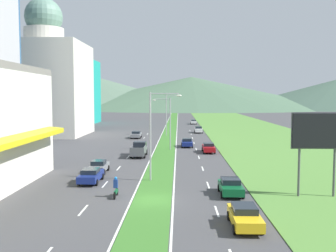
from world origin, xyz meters
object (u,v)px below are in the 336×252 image
at_px(car_1, 198,130).
at_px(car_3, 193,122).
at_px(car_6, 209,148).
at_px(motorcycle_rider, 116,189).
at_px(street_lamp_near, 154,130).
at_px(car_2, 99,166).
at_px(billboard_roadside, 318,135).
at_px(car_4, 231,186).
at_px(street_lamp_mid, 168,120).
at_px(street_lamp_far, 168,112).
at_px(car_7, 187,143).
at_px(car_8, 91,175).
at_px(car_0, 136,134).
at_px(car_5, 245,216).
at_px(pickup_truck_0, 139,149).

xyz_separation_m(car_1, car_3, (-0.07, 29.63, -0.07)).
xyz_separation_m(car_6, motorcycle_rider, (-10.08, -26.87, -0.01)).
bearing_deg(street_lamp_near, car_2, 148.82).
distance_m(street_lamp_near, car_2, 8.94).
xyz_separation_m(street_lamp_near, car_6, (7.19, 20.31, -4.54)).
xyz_separation_m(car_3, motorcycle_rider, (-10.11, -88.65, 0.01)).
distance_m(billboard_roadside, car_4, 8.69).
height_order(street_lamp_mid, motorcycle_rider, street_lamp_mid).
bearing_deg(street_lamp_far, car_7, -78.52).
relative_size(street_lamp_near, car_8, 2.00).
bearing_deg(car_8, street_lamp_far, -7.83).
distance_m(car_3, car_4, 87.54).
relative_size(car_0, car_8, 1.04).
bearing_deg(street_lamp_mid, car_4, -77.44).
bearing_deg(car_3, car_8, -9.27).
bearing_deg(car_5, car_1, 179.70).
bearing_deg(car_4, motorcycle_rider, -83.72).
bearing_deg(billboard_roadside, car_6, 105.42).
distance_m(street_lamp_mid, motorcycle_rider, 30.02).
distance_m(street_lamp_far, car_1, 10.71).
distance_m(street_lamp_near, street_lamp_mid, 22.96).
bearing_deg(car_6, car_5, -0.42).
bearing_deg(car_0, pickup_truck_0, -172.65).
distance_m(car_7, pickup_truck_0, 12.85).
distance_m(street_lamp_near, car_1, 53.16).
bearing_deg(car_2, pickup_truck_0, -15.18).
bearing_deg(car_3, car_6, -0.03).
distance_m(car_0, car_1, 18.16).
bearing_deg(car_8, car_1, -14.31).
xyz_separation_m(car_0, car_2, (-0.20, -36.53, -0.03)).
xyz_separation_m(street_lamp_near, car_1, (7.29, 52.46, -4.49)).
xyz_separation_m(street_lamp_far, billboard_roadside, (14.34, -51.89, 0.12)).
bearing_deg(car_4, street_lamp_near, -127.39).
bearing_deg(car_4, car_0, -163.62).
xyz_separation_m(street_lamp_mid, car_4, (6.32, -28.39, -4.16)).
xyz_separation_m(street_lamp_mid, car_8, (-7.15, -23.93, -4.17)).
relative_size(street_lamp_mid, car_2, 2.07).
bearing_deg(car_3, car_2, -10.02).
relative_size(street_lamp_far, car_1, 2.16).
height_order(street_lamp_mid, car_3, street_lamp_mid).
height_order(car_1, car_3, car_1).
bearing_deg(car_8, billboard_roadside, -103.48).
bearing_deg(car_0, car_4, -163.62).
distance_m(street_lamp_mid, car_3, 59.65).
height_order(car_0, car_1, car_1).
relative_size(car_8, motorcycle_rider, 2.28).
bearing_deg(billboard_roadside, car_5, -133.87).
relative_size(street_lamp_far, car_4, 2.24).
xyz_separation_m(car_5, car_6, (0.25, 34.09, 0.02)).
relative_size(car_6, car_7, 1.10).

